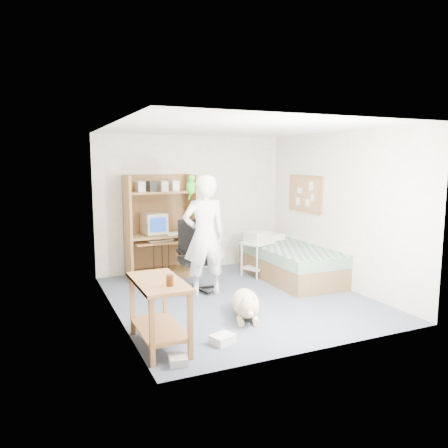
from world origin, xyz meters
The scene contains 21 objects.
floor centered at (0.00, 0.00, 0.00)m, with size 4.00×4.00×0.00m, color #4B5366.
wall_back centered at (0.00, 2.00, 1.25)m, with size 3.60×0.02×2.50m, color beige.
wall_right centered at (1.80, 0.00, 1.25)m, with size 0.02×4.00×2.50m, color beige.
wall_left centered at (-1.80, 0.00, 1.25)m, with size 0.02×4.00×2.50m, color beige.
ceiling centered at (0.00, 0.00, 2.50)m, with size 3.60×4.00×0.02m, color white.
computer_hutch centered at (-0.70, 1.74, 0.82)m, with size 1.20×0.63×1.80m.
bed centered at (1.30, 0.62, 0.29)m, with size 1.02×2.02×0.66m.
side_desk centered at (-1.55, -1.20, 0.49)m, with size 0.50×1.00×0.75m.
corkboard centered at (1.77, 0.90, 1.45)m, with size 0.04×0.94×0.66m.
office_chair centered at (-0.45, 0.66, 0.39)m, with size 0.62×0.62×1.10m.
person centered at (-0.40, 0.35, 0.91)m, with size 0.67×0.44×1.83m, color white.
parrot centered at (-0.60, 0.36, 1.67)m, with size 0.13×0.24×0.37m.
dog centered at (-0.27, -0.78, 0.18)m, with size 0.60×1.07×0.42m.
printer_cart centered at (0.87, 1.01, 0.41)m, with size 0.64×0.58×0.62m.
printer centered at (0.87, 1.01, 0.71)m, with size 0.42×0.32×0.18m, color #B9B9B4.
crt_monitor centered at (-0.81, 1.75, 0.95)m, with size 0.42×0.44×0.36m.
keyboard centered at (-0.74, 1.58, 0.67)m, with size 0.45×0.16×0.03m, color beige.
pencil_cup centered at (-0.30, 1.65, 0.82)m, with size 0.08×0.08×0.12m, color gold.
drink_glass centered at (-1.50, -1.45, 0.81)m, with size 0.08×0.08×0.12m, color #3C1D09.
floor_box_a centered at (-0.89, -1.42, 0.05)m, with size 0.25×0.20×0.10m, color white.
floor_box_b centered at (-1.50, -1.69, 0.04)m, with size 0.18×0.22×0.08m, color beige.
Camera 1 is at (-2.77, -5.70, 2.04)m, focal length 35.00 mm.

